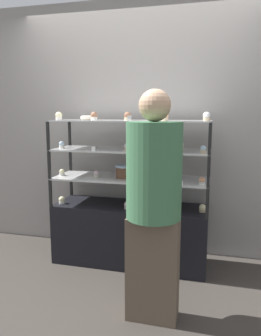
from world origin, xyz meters
TOP-DOWN VIEW (x-y plane):
  - ground_plane at (0.00, 0.00)m, footprint 20.00×20.00m
  - back_wall at (0.00, 0.39)m, footprint 8.00×0.05m
  - display_base at (0.00, 0.00)m, footprint 1.48×0.49m
  - display_riser_lower at (0.00, 0.00)m, footprint 1.48×0.49m
  - display_riser_middle at (0.00, 0.00)m, footprint 1.48×0.49m
  - display_riser_upper at (0.00, 0.00)m, footprint 1.48×0.49m
  - layer_cake_centerpiece at (-0.06, -0.01)m, footprint 0.16×0.16m
  - sheet_cake_frosted at (0.40, -0.04)m, footprint 0.19×0.17m
  - cupcake_0 at (-0.68, -0.11)m, footprint 0.06×0.06m
  - cupcake_1 at (0.00, -0.12)m, footprint 0.06×0.06m
  - cupcake_2 at (0.69, -0.04)m, footprint 0.06×0.06m
  - price_tag_0 at (0.16, -0.23)m, footprint 0.04×0.00m
  - cupcake_3 at (-0.69, -0.05)m, footprint 0.05×0.05m
  - cupcake_4 at (-0.33, -0.04)m, footprint 0.05×0.05m
  - cupcake_5 at (0.34, -0.06)m, footprint 0.05×0.05m
  - cupcake_6 at (0.68, -0.12)m, footprint 0.05×0.05m
  - price_tag_1 at (0.50, -0.23)m, footprint 0.04×0.00m
  - cupcake_7 at (-0.68, -0.06)m, footprint 0.05×0.05m
  - cupcake_8 at (-0.01, -0.08)m, footprint 0.05×0.05m
  - cupcake_9 at (0.68, -0.13)m, footprint 0.05×0.05m
  - price_tag_2 at (-0.29, -0.23)m, footprint 0.04×0.00m
  - cupcake_10 at (-0.68, -0.10)m, footprint 0.06×0.06m
  - cupcake_11 at (-0.33, -0.07)m, footprint 0.06×0.06m
  - cupcake_12 at (-0.01, -0.07)m, footprint 0.06×0.06m
  - cupcake_13 at (0.34, -0.10)m, footprint 0.06×0.06m
  - cupcake_14 at (0.69, -0.06)m, footprint 0.06×0.06m
  - price_tag_3 at (0.05, -0.23)m, footprint 0.04×0.00m
  - donut_glazed at (-0.44, 0.01)m, footprint 0.14×0.14m
  - customer_figure at (0.38, -0.84)m, footprint 0.38×0.38m

SIDE VIEW (x-z plane):
  - ground_plane at x=0.00m, z-range 0.00..0.00m
  - display_base at x=0.00m, z-range 0.00..0.58m
  - price_tag_0 at x=0.16m, z-range 0.58..0.62m
  - cupcake_0 at x=-0.68m, z-range 0.58..0.65m
  - cupcake_1 at x=0.00m, z-range 0.58..0.65m
  - cupcake_2 at x=0.69m, z-range 0.58..0.65m
  - display_riser_lower at x=0.00m, z-range 0.70..0.98m
  - customer_figure at x=0.38m, z-range 0.06..1.68m
  - price_tag_1 at x=0.50m, z-range 0.85..0.90m
  - cupcake_3 at x=-0.69m, z-range 0.85..0.91m
  - cupcake_4 at x=-0.33m, z-range 0.85..0.91m
  - cupcake_5 at x=0.34m, z-range 0.85..0.91m
  - cupcake_6 at x=0.68m, z-range 0.85..0.91m
  - layer_cake_centerpiece at x=-0.06m, z-range 0.85..0.98m
  - display_riser_middle at x=0.00m, z-range 0.98..1.25m
  - price_tag_2 at x=-0.29m, z-range 1.13..1.17m
  - cupcake_7 at x=-0.68m, z-range 1.13..1.19m
  - cupcake_8 at x=-0.01m, z-range 1.13..1.19m
  - cupcake_9 at x=0.68m, z-range 1.13..1.19m
  - sheet_cake_frosted at x=0.40m, z-range 1.13..1.19m
  - back_wall at x=0.00m, z-range 0.00..2.60m
  - display_riser_upper at x=0.00m, z-range 1.25..1.53m
  - donut_glazed at x=-0.44m, z-range 1.40..1.44m
  - price_tag_3 at x=0.05m, z-range 1.40..1.45m
  - cupcake_10 at x=-0.68m, z-range 1.40..1.48m
  - cupcake_11 at x=-0.33m, z-range 1.40..1.48m
  - cupcake_12 at x=-0.01m, z-range 1.40..1.48m
  - cupcake_13 at x=0.34m, z-range 1.40..1.48m
  - cupcake_14 at x=0.69m, z-range 1.40..1.48m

